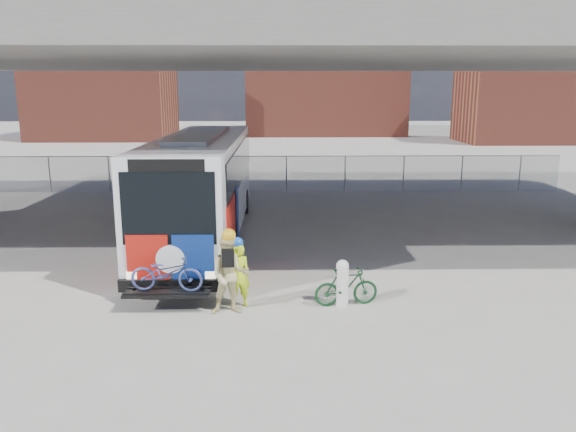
{
  "coord_description": "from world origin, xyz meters",
  "views": [
    {
      "loc": [
        0.62,
        -16.37,
        5.06
      ],
      "look_at": [
        0.87,
        -0.92,
        1.6
      ],
      "focal_mm": 35.0,
      "sensor_mm": 36.0,
      "label": 1
    }
  ],
  "objects_px": {
    "bollard": "(342,281)",
    "cyclist_tan": "(230,274)",
    "bike_parked": "(346,287)",
    "bus": "(202,179)",
    "cyclist_hivis": "(238,273)"
  },
  "relations": [
    {
      "from": "cyclist_hivis",
      "to": "cyclist_tan",
      "type": "bearing_deg",
      "value": 54.06
    },
    {
      "from": "cyclist_hivis",
      "to": "cyclist_tan",
      "type": "height_order",
      "value": "cyclist_tan"
    },
    {
      "from": "bus",
      "to": "cyclist_hivis",
      "type": "distance_m",
      "value": 6.66
    },
    {
      "from": "bike_parked",
      "to": "bollard",
      "type": "bearing_deg",
      "value": 81.23
    },
    {
      "from": "cyclist_tan",
      "to": "bike_parked",
      "type": "xyz_separation_m",
      "value": [
        2.74,
        0.45,
        -0.49
      ]
    },
    {
      "from": "bollard",
      "to": "cyclist_hivis",
      "type": "distance_m",
      "value": 2.49
    },
    {
      "from": "bus",
      "to": "cyclist_tan",
      "type": "distance_m",
      "value": 7.03
    },
    {
      "from": "bollard",
      "to": "cyclist_hivis",
      "type": "height_order",
      "value": "cyclist_hivis"
    },
    {
      "from": "cyclist_hivis",
      "to": "bike_parked",
      "type": "bearing_deg",
      "value": 163.81
    },
    {
      "from": "bus",
      "to": "bike_parked",
      "type": "distance_m",
      "value": 7.78
    },
    {
      "from": "bollard",
      "to": "cyclist_tan",
      "type": "bearing_deg",
      "value": -170.29
    },
    {
      "from": "bollard",
      "to": "cyclist_tan",
      "type": "xyz_separation_m",
      "value": [
        -2.64,
        -0.45,
        0.34
      ]
    },
    {
      "from": "cyclist_tan",
      "to": "bike_parked",
      "type": "distance_m",
      "value": 2.82
    },
    {
      "from": "bollard",
      "to": "bike_parked",
      "type": "relative_size",
      "value": 0.74
    },
    {
      "from": "bus",
      "to": "cyclist_hivis",
      "type": "relative_size",
      "value": 7.56
    }
  ]
}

